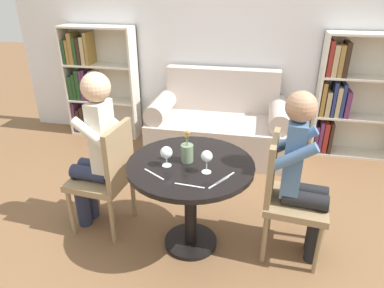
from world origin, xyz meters
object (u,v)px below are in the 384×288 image
(person_left, at_px, (95,150))
(person_right, at_px, (303,176))
(wine_glass_left, at_px, (166,153))
(bookshelf_right, at_px, (347,97))
(flower_vase, at_px, (187,150))
(couch, at_px, (218,126))
(bookshelf_left, at_px, (94,81))
(chair_left, at_px, (108,173))
(chair_right, at_px, (287,192))
(wine_glass_right, at_px, (207,157))

(person_left, distance_m, person_right, 1.51)
(person_right, relative_size, wine_glass_left, 8.72)
(bookshelf_right, distance_m, flower_vase, 2.33)
(couch, xyz_separation_m, bookshelf_left, (-1.62, 0.27, 0.38))
(couch, height_order, chair_left, couch)
(chair_right, height_order, person_left, person_left)
(person_right, relative_size, wine_glass_right, 7.90)
(bookshelf_left, relative_size, bookshelf_right, 1.00)
(couch, xyz_separation_m, chair_left, (-0.67, -1.52, 0.18))
(wine_glass_left, bearing_deg, bookshelf_left, 127.12)
(bookshelf_left, bearing_deg, couch, -9.38)
(person_left, bearing_deg, bookshelf_right, 135.45)
(person_right, bearing_deg, person_left, 95.24)
(chair_right, distance_m, flower_vase, 0.76)
(bookshelf_left, bearing_deg, wine_glass_right, -48.52)
(chair_left, distance_m, person_right, 1.43)
(bookshelf_left, relative_size, wine_glass_right, 8.70)
(chair_left, xyz_separation_m, flower_vase, (0.64, -0.06, 0.29))
(person_left, height_order, wine_glass_left, person_left)
(chair_right, bearing_deg, wine_glass_left, 106.94)
(chair_left, bearing_deg, flower_vase, 90.14)
(bookshelf_left, bearing_deg, wine_glass_left, -52.88)
(bookshelf_left, height_order, flower_vase, bookshelf_left)
(bookshelf_right, height_order, wine_glass_left, bookshelf_right)
(bookshelf_right, relative_size, wine_glass_left, 9.60)
(wine_glass_left, relative_size, flower_vase, 0.59)
(couch, xyz_separation_m, person_left, (-0.75, -1.50, 0.37))
(bookshelf_left, xyz_separation_m, flower_vase, (1.59, -1.85, 0.10))
(couch, relative_size, flower_vase, 6.35)
(couch, distance_m, wine_glass_left, 1.74)
(bookshelf_right, height_order, wine_glass_right, bookshelf_right)
(wine_glass_right, relative_size, flower_vase, 0.65)
(bookshelf_right, xyz_separation_m, flower_vase, (-1.41, -1.85, 0.12))
(chair_left, distance_m, wine_glass_right, 0.88)
(wine_glass_right, bearing_deg, wine_glass_left, 173.07)
(bookshelf_right, height_order, chair_left, bookshelf_right)
(chair_right, bearing_deg, couch, 30.04)
(person_right, relative_size, flower_vase, 5.12)
(person_left, relative_size, flower_vase, 5.31)
(person_right, bearing_deg, chair_left, 95.76)
(bookshelf_right, xyz_separation_m, chair_right, (-0.71, -1.78, -0.17))
(couch, relative_size, wine_glass_left, 10.83)
(bookshelf_right, bearing_deg, wine_glass_left, -128.22)
(chair_left, height_order, chair_right, same)
(person_right, xyz_separation_m, wine_glass_left, (-0.91, -0.14, 0.15))
(couch, relative_size, bookshelf_left, 1.13)
(couch, height_order, bookshelf_left, bookshelf_left)
(wine_glass_right, xyz_separation_m, flower_vase, (-0.16, 0.12, -0.03))
(couch, bearing_deg, bookshelf_right, 11.06)
(person_left, height_order, wine_glass_right, person_left)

